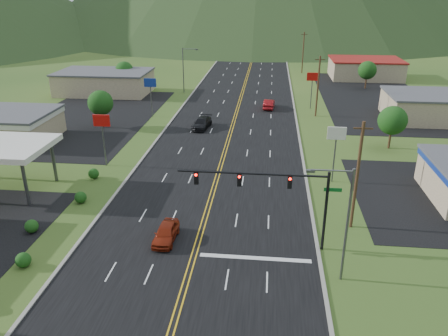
# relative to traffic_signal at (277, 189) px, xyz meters

# --- Properties ---
(traffic_signal) EXTENTS (13.10, 0.43, 7.00)m
(traffic_signal) POSITION_rel_traffic_signal_xyz_m (0.00, 0.00, 0.00)
(traffic_signal) COLOR black
(traffic_signal) RESTS_ON ground
(streetlight_east) EXTENTS (3.28, 0.25, 9.00)m
(streetlight_east) POSITION_rel_traffic_signal_xyz_m (4.70, -4.00, -0.15)
(streetlight_east) COLOR #59595E
(streetlight_east) RESTS_ON ground
(streetlight_west) EXTENTS (3.28, 0.25, 9.00)m
(streetlight_west) POSITION_rel_traffic_signal_xyz_m (-18.16, 56.00, -0.15)
(streetlight_west) COLOR #59595E
(streetlight_west) RESTS_ON ground
(gas_canopy) EXTENTS (10.00, 8.00, 5.30)m
(gas_canopy) POSITION_rel_traffic_signal_xyz_m (-28.48, 8.00, -0.46)
(gas_canopy) COLOR white
(gas_canopy) RESTS_ON ground
(building_west_mid) EXTENTS (14.40, 10.40, 4.10)m
(building_west_mid) POSITION_rel_traffic_signal_xyz_m (-38.48, 24.00, -3.06)
(building_west_mid) COLOR beige
(building_west_mid) RESTS_ON ground
(building_west_far) EXTENTS (18.40, 11.40, 4.50)m
(building_west_far) POSITION_rel_traffic_signal_xyz_m (-34.48, 54.00, -3.07)
(building_west_far) COLOR beige
(building_west_far) RESTS_ON ground
(building_east_mid) EXTENTS (14.40, 11.40, 4.30)m
(building_east_mid) POSITION_rel_traffic_signal_xyz_m (25.52, 41.00, -3.17)
(building_east_mid) COLOR beige
(building_east_mid) RESTS_ON ground
(building_east_far) EXTENTS (16.40, 12.40, 4.50)m
(building_east_far) POSITION_rel_traffic_signal_xyz_m (21.52, 76.00, -3.07)
(building_east_far) COLOR beige
(building_east_far) RESTS_ON ground
(pole_sign_west_a) EXTENTS (2.00, 0.18, 6.40)m
(pole_sign_west_a) POSITION_rel_traffic_signal_xyz_m (-20.48, 16.00, -0.28)
(pole_sign_west_a) COLOR #59595E
(pole_sign_west_a) RESTS_ON ground
(pole_sign_west_b) EXTENTS (2.00, 0.18, 6.40)m
(pole_sign_west_b) POSITION_rel_traffic_signal_xyz_m (-20.48, 38.00, -0.28)
(pole_sign_west_b) COLOR #59595E
(pole_sign_west_b) RESTS_ON ground
(pole_sign_east_a) EXTENTS (2.00, 0.18, 6.40)m
(pole_sign_east_a) POSITION_rel_traffic_signal_xyz_m (6.52, 14.00, -0.28)
(pole_sign_east_a) COLOR #59595E
(pole_sign_east_a) RESTS_ON ground
(pole_sign_east_b) EXTENTS (2.00, 0.18, 6.40)m
(pole_sign_east_b) POSITION_rel_traffic_signal_xyz_m (6.52, 46.00, -0.28)
(pole_sign_east_b) COLOR #59595E
(pole_sign_east_b) RESTS_ON ground
(tree_west_a) EXTENTS (3.84, 3.84, 5.82)m
(tree_west_a) POSITION_rel_traffic_signal_xyz_m (-26.48, 31.00, -1.44)
(tree_west_a) COLOR #382314
(tree_west_a) RESTS_ON ground
(tree_west_b) EXTENTS (3.84, 3.84, 5.82)m
(tree_west_b) POSITION_rel_traffic_signal_xyz_m (-31.48, 58.00, -1.44)
(tree_west_b) COLOR #382314
(tree_west_b) RESTS_ON ground
(tree_east_a) EXTENTS (3.84, 3.84, 5.82)m
(tree_east_a) POSITION_rel_traffic_signal_xyz_m (15.52, 26.00, -1.44)
(tree_east_a) COLOR #382314
(tree_east_a) RESTS_ON ground
(tree_east_b) EXTENTS (3.84, 3.84, 5.82)m
(tree_east_b) POSITION_rel_traffic_signal_xyz_m (19.52, 64.00, -1.44)
(tree_east_b) COLOR #382314
(tree_east_b) RESTS_ON ground
(utility_pole_a) EXTENTS (1.60, 0.28, 10.00)m
(utility_pole_a) POSITION_rel_traffic_signal_xyz_m (7.02, 4.00, -0.20)
(utility_pole_a) COLOR #382314
(utility_pole_a) RESTS_ON ground
(utility_pole_b) EXTENTS (1.60, 0.28, 10.00)m
(utility_pole_b) POSITION_rel_traffic_signal_xyz_m (7.02, 41.00, -0.20)
(utility_pole_b) COLOR #382314
(utility_pole_b) RESTS_ON ground
(utility_pole_c) EXTENTS (1.60, 0.28, 10.00)m
(utility_pole_c) POSITION_rel_traffic_signal_xyz_m (7.02, 81.00, -0.20)
(utility_pole_c) COLOR #382314
(utility_pole_c) RESTS_ON ground
(utility_pole_d) EXTENTS (1.60, 0.28, 10.00)m
(utility_pole_d) POSITION_rel_traffic_signal_xyz_m (7.02, 121.00, -0.20)
(utility_pole_d) COLOR #382314
(utility_pole_d) RESTS_ON ground
(car_red_near) EXTENTS (1.83, 4.33, 1.46)m
(car_red_near) POSITION_rel_traffic_signal_xyz_m (-9.24, -0.11, -4.60)
(car_red_near) COLOR maroon
(car_red_near) RESTS_ON ground
(car_dark_mid) EXTENTS (2.88, 5.66, 1.57)m
(car_dark_mid) POSITION_rel_traffic_signal_xyz_m (-11.08, 32.15, -4.54)
(car_dark_mid) COLOR black
(car_dark_mid) RESTS_ON ground
(car_red_far) EXTENTS (2.10, 5.10, 1.64)m
(car_red_far) POSITION_rel_traffic_signal_xyz_m (-0.90, 45.12, -4.51)
(car_red_far) COLOR maroon
(car_red_far) RESTS_ON ground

